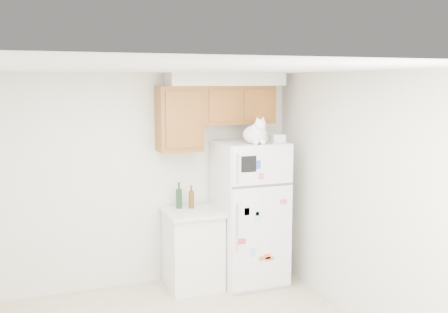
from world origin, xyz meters
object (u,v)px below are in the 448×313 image
base_counter (193,248)px  refrigerator (250,212)px  cat (256,133)px  storage_box_front (278,138)px  storage_box_back (260,135)px  bottle_amber (191,197)px  bottle_green (179,195)px

base_counter → refrigerator: bearing=-6.1°
cat → storage_box_front: cat is taller
refrigerator → base_counter: 0.79m
cat → storage_box_back: 0.46m
storage_box_back → bottle_amber: size_ratio=0.66×
bottle_green → bottle_amber: bearing=-21.6°
refrigerator → cat: (-0.03, -0.22, 0.97)m
base_counter → storage_box_back: storage_box_back is taller
bottle_green → cat: bearing=-30.4°
cat → storage_box_front: bearing=12.2°
base_counter → bottle_green: (-0.12, 0.16, 0.61)m
base_counter → bottle_amber: bottle_amber is taller
storage_box_front → base_counter: bearing=168.7°
cat → storage_box_back: (0.23, 0.40, -0.07)m
base_counter → bottle_green: bottle_green is taller
cat → bottle_green: bearing=149.6°
refrigerator → bottle_green: 0.87m
base_counter → bottle_amber: size_ratio=3.36×
base_counter → storage_box_back: 1.57m
storage_box_front → bottle_amber: size_ratio=0.55×
storage_box_front → bottle_amber: 1.22m
cat → storage_box_back: cat is taller
bottle_green → storage_box_front: bearing=-19.7°
storage_box_back → storage_box_front: size_ratio=1.20×
storage_box_front → bottle_green: (-1.09, 0.39, -0.67)m
refrigerator → bottle_amber: 0.73m
storage_box_back → refrigerator: bearing=-161.7°
storage_box_back → bottle_amber: 1.11m
bottle_green → storage_box_back: bearing=-3.4°
bottle_amber → storage_box_back: bearing=-0.4°
refrigerator → bottle_green: (-0.81, 0.23, 0.22)m
storage_box_front → bottle_amber: storage_box_front is taller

